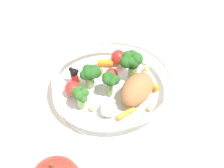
{
  "coord_description": "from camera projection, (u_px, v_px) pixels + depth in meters",
  "views": [
    {
      "loc": [
        0.3,
        -0.27,
        0.44
      ],
      "look_at": [
        -0.0,
        -0.01,
        0.02
      ],
      "focal_mm": 52.0,
      "sensor_mm": 36.0,
      "label": 1
    }
  ],
  "objects": [
    {
      "name": "ground_plane",
      "position": [
        118.0,
        91.0,
        0.6
      ],
      "size": [
        2.4,
        2.4,
        0.0
      ],
      "primitive_type": "plane",
      "color": "silver"
    },
    {
      "name": "food_container",
      "position": [
        114.0,
        83.0,
        0.57
      ],
      "size": [
        0.21,
        0.21,
        0.07
      ],
      "color": "white",
      "rests_on": "ground_plane"
    }
  ]
}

